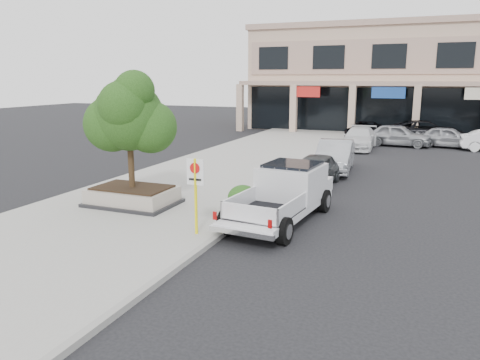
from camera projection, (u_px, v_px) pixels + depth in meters
name	position (u px, v px, depth m)	size (l,w,h in m)	color
ground	(271.00, 242.00, 13.87)	(120.00, 120.00, 0.00)	black
sidewalk	(198.00, 183.00, 21.31)	(8.00, 52.00, 0.15)	gray
curb	(281.00, 190.00, 19.86)	(0.20, 52.00, 0.15)	gray
planter	(133.00, 196.00, 17.32)	(3.20, 2.20, 0.68)	black
planter_tree	(134.00, 116.00, 16.78)	(2.90, 2.55, 4.00)	black
no_parking_sign	(196.00, 186.00, 13.81)	(0.55, 0.09, 2.30)	#FFEE0D
hedge	(243.00, 198.00, 16.43)	(1.10, 0.99, 0.94)	#1B4614
pickup_truck	(280.00, 195.00, 15.56)	(2.19, 5.91, 1.86)	silver
curb_car_a	(315.00, 170.00, 20.89)	(1.67, 4.15, 1.41)	#2F3235
curb_car_b	(335.00, 156.00, 24.17)	(1.69, 4.85, 1.60)	#A1A3A9
curb_car_c	(359.00, 138.00, 31.77)	(2.04, 5.02, 1.46)	silver
curb_car_d	(364.00, 130.00, 37.10)	(2.28, 4.95, 1.37)	black
lot_car_a	(397.00, 135.00, 33.12)	(1.85, 4.59, 1.56)	#9FA1A6
lot_car_d	(426.00, 132.00, 34.86)	(2.74, 5.93, 1.65)	black
lot_car_e	(448.00, 137.00, 32.40)	(1.71, 4.25, 1.45)	#9FA1A7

